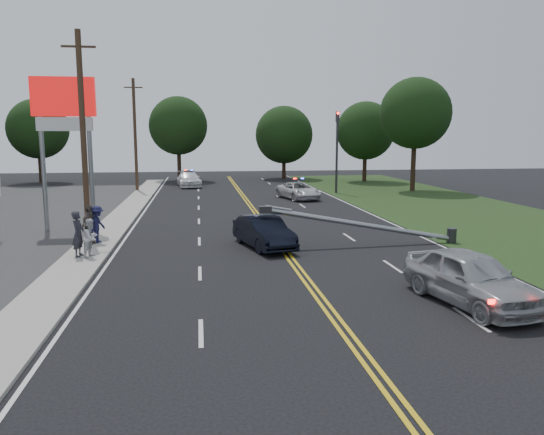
{
  "coord_description": "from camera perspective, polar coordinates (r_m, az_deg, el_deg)",
  "views": [
    {
      "loc": [
        -3.68,
        -15.13,
        5.03
      ],
      "look_at": [
        -0.73,
        6.09,
        1.7
      ],
      "focal_mm": 35.0,
      "sensor_mm": 36.0,
      "label": 1
    }
  ],
  "objects": [
    {
      "name": "ground",
      "position": [
        16.36,
        5.54,
        -9.11
      ],
      "size": [
        120.0,
        120.0,
        0.0
      ],
      "primitive_type": "plane",
      "color": "black",
      "rests_on": "ground"
    },
    {
      "name": "sidewalk",
      "position": [
        26.04,
        -18.23,
        -2.61
      ],
      "size": [
        1.8,
        70.0,
        0.12
      ],
      "primitive_type": "cube",
      "color": "#9E9A8F",
      "rests_on": "ground"
    },
    {
      "name": "grass_verge",
      "position": [
        30.85,
        26.06,
        -1.44
      ],
      "size": [
        12.0,
        80.0,
        0.01
      ],
      "primitive_type": "cube",
      "color": "#1C3414",
      "rests_on": "ground"
    },
    {
      "name": "centerline_yellow",
      "position": [
        25.89,
        0.4,
        -2.34
      ],
      "size": [
        0.36,
        80.0,
        0.0
      ],
      "primitive_type": "cube",
      "color": "gold",
      "rests_on": "ground"
    },
    {
      "name": "pylon_sign",
      "position": [
        29.93,
        -21.44,
        10.09
      ],
      "size": [
        3.2,
        0.35,
        8.0
      ],
      "color": "gray",
      "rests_on": "ground"
    },
    {
      "name": "traffic_signal",
      "position": [
        46.69,
        7.0,
        7.77
      ],
      "size": [
        0.28,
        0.41,
        7.05
      ],
      "color": "#2D2D30",
      "rests_on": "ground"
    },
    {
      "name": "fallen_streetlight",
      "position": [
        24.77,
        10.71,
        -0.87
      ],
      "size": [
        9.36,
        0.44,
        1.91
      ],
      "color": "#2D2D30",
      "rests_on": "ground"
    },
    {
      "name": "utility_pole_mid",
      "position": [
        27.68,
        -19.65,
        8.44
      ],
      "size": [
        1.6,
        0.28,
        10.0
      ],
      "color": "#382619",
      "rests_on": "ground"
    },
    {
      "name": "utility_pole_far",
      "position": [
        49.44,
        -14.51,
        8.63
      ],
      "size": [
        1.6,
        0.28,
        10.0
      ],
      "color": "#382619",
      "rests_on": "ground"
    },
    {
      "name": "tree_5",
      "position": [
        61.84,
        -23.86,
        8.71
      ],
      "size": [
        6.29,
        6.29,
        8.84
      ],
      "color": "black",
      "rests_on": "ground"
    },
    {
      "name": "tree_6",
      "position": [
        60.21,
        -10.06,
        9.69
      ],
      "size": [
        6.41,
        6.41,
        9.28
      ],
      "color": "black",
      "rests_on": "ground"
    },
    {
      "name": "tree_7",
      "position": [
        62.23,
        1.3,
        8.88
      ],
      "size": [
        6.65,
        6.65,
        8.4
      ],
      "color": "black",
      "rests_on": "ground"
    },
    {
      "name": "tree_8",
      "position": [
        59.08,
        10.03,
        9.17
      ],
      "size": [
        6.29,
        6.29,
        8.66
      ],
      "color": "black",
      "rests_on": "ground"
    },
    {
      "name": "tree_9",
      "position": [
        49.98,
        15.16,
        10.76
      ],
      "size": [
        6.36,
        6.36,
        10.16
      ],
      "color": "black",
      "rests_on": "ground"
    },
    {
      "name": "crashed_sedan",
      "position": [
        23.88,
        -0.9,
        -1.56
      ],
      "size": [
        2.6,
        4.61,
        1.44
      ],
      "primitive_type": "imported",
      "rotation": [
        0.0,
        0.0,
        0.26
      ],
      "color": "black",
      "rests_on": "ground"
    },
    {
      "name": "waiting_sedan",
      "position": [
        16.97,
        20.59,
        -6.09
      ],
      "size": [
        2.82,
        5.13,
        1.65
      ],
      "primitive_type": "imported",
      "rotation": [
        0.0,
        0.0,
        0.19
      ],
      "color": "#A1A5A9",
      "rests_on": "ground"
    },
    {
      "name": "emergency_a",
      "position": [
        42.22,
        2.87,
        2.9
      ],
      "size": [
        3.32,
        5.18,
        1.33
      ],
      "primitive_type": "imported",
      "rotation": [
        0.0,
        0.0,
        0.25
      ],
      "color": "silver",
      "rests_on": "ground"
    },
    {
      "name": "emergency_b",
      "position": [
        52.9,
        -8.93,
        4.08
      ],
      "size": [
        2.64,
        5.29,
        1.48
      ],
      "primitive_type": "imported",
      "rotation": [
        0.0,
        0.0,
        0.12
      ],
      "color": "silver",
      "rests_on": "ground"
    },
    {
      "name": "bystander_a",
      "position": [
        22.97,
        -20.12,
        -1.66
      ],
      "size": [
        0.55,
        0.75,
        1.88
      ],
      "primitive_type": "imported",
      "rotation": [
        0.0,
        0.0,
        1.41
      ],
      "color": "#292931",
      "rests_on": "sidewalk"
    },
    {
      "name": "bystander_b",
      "position": [
        22.82,
        -18.9,
        -2.07
      ],
      "size": [
        0.84,
        0.93,
        1.56
      ],
      "primitive_type": "imported",
      "rotation": [
        0.0,
        0.0,
        1.16
      ],
      "color": "silver",
      "rests_on": "sidewalk"
    },
    {
      "name": "bystander_c",
      "position": [
        25.68,
        -18.27,
        -0.7
      ],
      "size": [
        0.95,
        1.25,
        1.71
      ],
      "primitive_type": "imported",
      "rotation": [
        0.0,
        0.0,
        1.24
      ],
      "color": "#1A1A41",
      "rests_on": "sidewalk"
    },
    {
      "name": "bystander_d",
      "position": [
        25.45,
        -19.07,
        -0.73
      ],
      "size": [
        0.75,
        1.13,
        1.79
      ],
      "primitive_type": "imported",
      "rotation": [
        0.0,
        0.0,
        1.24
      ],
      "color": "#584C47",
      "rests_on": "sidewalk"
    }
  ]
}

